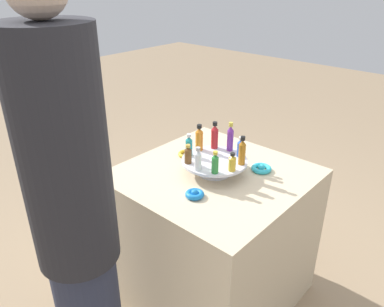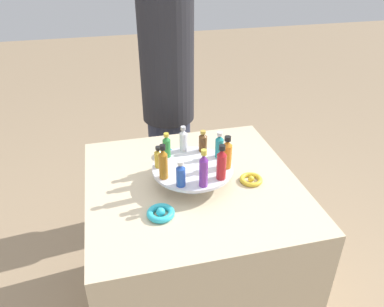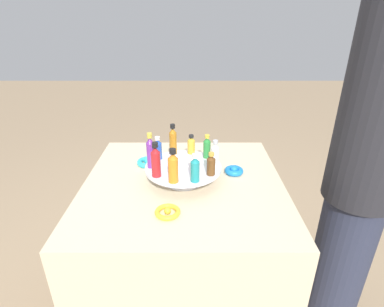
% 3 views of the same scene
% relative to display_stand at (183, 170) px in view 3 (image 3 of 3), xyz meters
% --- Properties ---
extents(ground_plane, '(12.00, 12.00, 0.00)m').
position_rel_display_stand_xyz_m(ground_plane, '(0.00, 0.00, -0.84)').
color(ground_plane, '#997F60').
extents(party_table, '(0.86, 0.86, 0.79)m').
position_rel_display_stand_xyz_m(party_table, '(0.00, 0.00, -0.45)').
color(party_table, beige).
rests_on(party_table, ground_plane).
extents(display_stand, '(0.32, 0.32, 0.07)m').
position_rel_display_stand_xyz_m(display_stand, '(0.00, 0.00, 0.00)').
color(display_stand, silver).
rests_on(display_stand, party_table).
extents(bottle_red, '(0.04, 0.04, 0.14)m').
position_rel_display_stand_xyz_m(bottle_red, '(-0.10, -0.08, 0.09)').
color(bottle_red, '#B21E23').
rests_on(bottle_red, display_stand).
extents(bottle_orange, '(0.04, 0.04, 0.14)m').
position_rel_display_stand_xyz_m(bottle_orange, '(-0.03, -0.13, 0.08)').
color(bottle_orange, orange).
rests_on(bottle_orange, display_stand).
extents(bottle_teal, '(0.03, 0.03, 0.11)m').
position_rel_display_stand_xyz_m(bottle_teal, '(0.05, -0.12, 0.07)').
color(bottle_teal, teal).
rests_on(bottle_teal, display_stand).
extents(bottle_brown, '(0.03, 0.03, 0.10)m').
position_rel_display_stand_xyz_m(bottle_brown, '(0.11, -0.07, 0.07)').
color(bottle_brown, brown).
rests_on(bottle_brown, display_stand).
extents(bottle_clear, '(0.03, 0.03, 0.11)m').
position_rel_display_stand_xyz_m(bottle_clear, '(0.13, 0.01, 0.07)').
color(bottle_clear, silver).
rests_on(bottle_clear, display_stand).
extents(bottle_green, '(0.03, 0.03, 0.11)m').
position_rel_display_stand_xyz_m(bottle_green, '(0.10, 0.08, 0.07)').
color(bottle_green, '#288438').
rests_on(bottle_green, display_stand).
extents(bottle_gold, '(0.03, 0.03, 0.09)m').
position_rel_display_stand_xyz_m(bottle_gold, '(0.03, 0.13, 0.06)').
color(bottle_gold, gold).
rests_on(bottle_gold, display_stand).
extents(bottle_amber, '(0.03, 0.03, 0.14)m').
position_rel_display_stand_xyz_m(bottle_amber, '(-0.05, 0.12, 0.09)').
color(bottle_amber, '#AD6B19').
rests_on(bottle_amber, display_stand).
extents(bottle_blue, '(0.03, 0.03, 0.10)m').
position_rel_display_stand_xyz_m(bottle_blue, '(-0.11, 0.07, 0.07)').
color(bottle_blue, '#234CAD').
rests_on(bottle_blue, display_stand).
extents(bottle_purple, '(0.03, 0.03, 0.15)m').
position_rel_display_stand_xyz_m(bottle_purple, '(-0.13, -0.01, 0.09)').
color(bottle_purple, '#702D93').
rests_on(bottle_purple, display_stand).
extents(ribbon_bow_blue, '(0.08, 0.08, 0.04)m').
position_rel_display_stand_xyz_m(ribbon_bow_blue, '(0.23, 0.07, -0.04)').
color(ribbon_bow_blue, blue).
rests_on(ribbon_bow_blue, party_table).
extents(ribbon_bow_teal, '(0.10, 0.10, 0.03)m').
position_rel_display_stand_xyz_m(ribbon_bow_teal, '(-0.18, 0.16, -0.04)').
color(ribbon_bow_teal, '#2DB7CC').
rests_on(ribbon_bow_teal, party_table).
extents(ribbon_bow_gold, '(0.09, 0.09, 0.03)m').
position_rel_display_stand_xyz_m(ribbon_bow_gold, '(-0.05, -0.23, -0.04)').
color(ribbon_bow_gold, gold).
rests_on(ribbon_bow_gold, party_table).
extents(person_figure, '(0.30, 0.30, 1.74)m').
position_rel_display_stand_xyz_m(person_figure, '(0.75, -0.04, 0.04)').
color(person_figure, '#282D42').
rests_on(person_figure, ground_plane).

